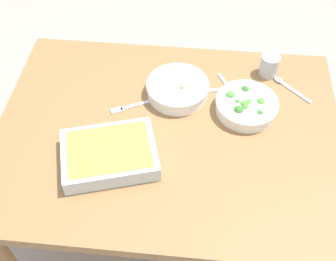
# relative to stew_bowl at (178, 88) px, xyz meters

# --- Properties ---
(ground_plane) EXTENTS (6.00, 6.00, 0.00)m
(ground_plane) POSITION_rel_stew_bowl_xyz_m (-0.02, -0.18, -0.77)
(ground_plane) COLOR #9E9389
(dining_table) EXTENTS (1.20, 0.90, 0.74)m
(dining_table) POSITION_rel_stew_bowl_xyz_m (-0.02, -0.18, -0.12)
(dining_table) COLOR olive
(dining_table) RESTS_ON ground_plane
(stew_bowl) EXTENTS (0.23, 0.23, 0.06)m
(stew_bowl) POSITION_rel_stew_bowl_xyz_m (0.00, 0.00, 0.00)
(stew_bowl) COLOR white
(stew_bowl) RESTS_ON dining_table
(broccoli_bowl) EXTENTS (0.22, 0.22, 0.06)m
(broccoli_bowl) POSITION_rel_stew_bowl_xyz_m (0.25, -0.06, -0.00)
(broccoli_bowl) COLOR white
(broccoli_bowl) RESTS_ON dining_table
(baking_dish) EXTENTS (0.35, 0.30, 0.06)m
(baking_dish) POSITION_rel_stew_bowl_xyz_m (-0.19, -0.32, 0.00)
(baking_dish) COLOR silver
(baking_dish) RESTS_ON dining_table
(drink_cup) EXTENTS (0.07, 0.07, 0.08)m
(drink_cup) POSITION_rel_stew_bowl_xyz_m (0.34, 0.15, 0.01)
(drink_cup) COLOR #B2BCC6
(drink_cup) RESTS_ON dining_table
(spoon_by_stew) EXTENTS (0.17, 0.06, 0.01)m
(spoon_by_stew) POSITION_rel_stew_bowl_xyz_m (0.09, 0.02, -0.03)
(spoon_by_stew) COLOR silver
(spoon_by_stew) RESTS_ON dining_table
(spoon_by_broccoli) EXTENTS (0.10, 0.16, 0.01)m
(spoon_by_broccoli) POSITION_rel_stew_bowl_xyz_m (0.21, 0.02, -0.03)
(spoon_by_broccoli) COLOR silver
(spoon_by_broccoli) RESTS_ON dining_table
(spoon_spare) EXTENTS (0.14, 0.14, 0.01)m
(spoon_spare) POSITION_rel_stew_bowl_xyz_m (0.41, 0.08, -0.03)
(spoon_spare) COLOR silver
(spoon_spare) RESTS_ON dining_table
(fork_on_table) EXTENTS (0.17, 0.09, 0.01)m
(fork_on_table) POSITION_rel_stew_bowl_xyz_m (-0.16, -0.08, -0.03)
(fork_on_table) COLOR silver
(fork_on_table) RESTS_ON dining_table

